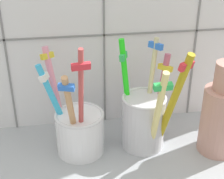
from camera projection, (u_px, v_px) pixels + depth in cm
name	position (u px, v px, depth cm)	size (l,w,h in cm)	color
counter_slab	(114.00, 161.00, 54.82)	(64.00, 22.00, 2.00)	#9EA3A8
tile_wall_back	(103.00, 9.00, 55.42)	(64.00, 2.20, 45.00)	white
toothbrush_cup_left	(78.00, 128.00, 53.81)	(9.99, 11.13, 19.12)	white
toothbrush_cup_right	(145.00, 117.00, 54.61)	(9.49, 10.60, 18.10)	silver
ceramic_vase	(221.00, 115.00, 53.03)	(6.22, 6.22, 15.21)	tan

